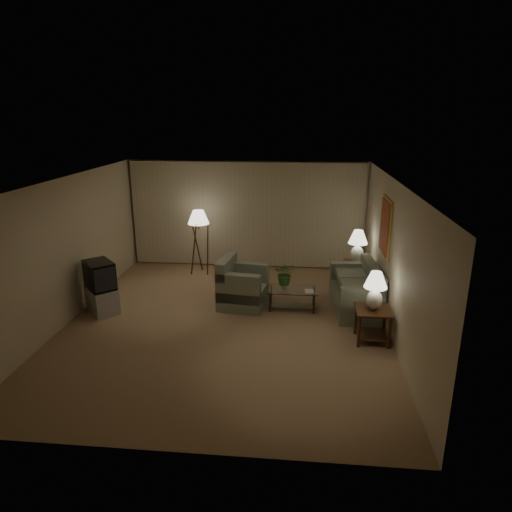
{
  "coord_description": "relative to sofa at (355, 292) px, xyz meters",
  "views": [
    {
      "loc": [
        1.34,
        -7.82,
        3.83
      ],
      "look_at": [
        0.52,
        0.6,
        1.16
      ],
      "focal_mm": 32.0,
      "sensor_mm": 36.0,
      "label": 1
    }
  ],
  "objects": [
    {
      "name": "ground",
      "position": [
        -2.5,
        -0.88,
        -0.37
      ],
      "size": [
        7.0,
        7.0,
        0.0
      ],
      "primitive_type": "plane",
      "color": "#9A7B55",
      "rests_on": "ground"
    },
    {
      "name": "room_shell",
      "position": [
        -2.48,
        0.62,
        1.38
      ],
      "size": [
        6.04,
        7.02,
        2.72
      ],
      "color": "beige",
      "rests_on": "ground"
    },
    {
      "name": "sofa",
      "position": [
        0.0,
        0.0,
        0.0
      ],
      "size": [
        1.77,
        1.05,
        0.74
      ],
      "rotation": [
        0.0,
        0.0,
        -1.51
      ],
      "color": "gray",
      "rests_on": "ground"
    },
    {
      "name": "armchair",
      "position": [
        -2.28,
        -0.03,
        0.03
      ],
      "size": [
        1.18,
        1.15,
        0.8
      ],
      "rotation": [
        0.0,
        0.0,
        1.44
      ],
      "color": "gray",
      "rests_on": "ground"
    },
    {
      "name": "side_table_near",
      "position": [
        0.15,
        -1.35,
        0.05
      ],
      "size": [
        0.6,
        0.6,
        0.6
      ],
      "color": "#351F0E",
      "rests_on": "ground"
    },
    {
      "name": "side_table_far",
      "position": [
        0.15,
        1.25,
        0.04
      ],
      "size": [
        0.55,
        0.46,
        0.6
      ],
      "color": "#351F0E",
      "rests_on": "ground"
    },
    {
      "name": "table_lamp_near",
      "position": [
        0.15,
        -1.35,
        0.63
      ],
      "size": [
        0.39,
        0.39,
        0.68
      ],
      "color": "white",
      "rests_on": "side_table_near"
    },
    {
      "name": "table_lamp_far",
      "position": [
        0.15,
        1.25,
        0.67
      ],
      "size": [
        0.43,
        0.43,
        0.74
      ],
      "color": "white",
      "rests_on": "side_table_far"
    },
    {
      "name": "coffee_table",
      "position": [
        -1.27,
        -0.1,
        -0.09
      ],
      "size": [
        1.02,
        0.56,
        0.41
      ],
      "color": "silver",
      "rests_on": "ground"
    },
    {
      "name": "tv_cabinet",
      "position": [
        -5.05,
        -0.61,
        -0.12
      ],
      "size": [
        1.19,
        1.19,
        0.5
      ],
      "primitive_type": "cube",
      "rotation": [
        0.0,
        0.0,
        -0.83
      ],
      "color": "#B0B0B3",
      "rests_on": "ground"
    },
    {
      "name": "crt_tv",
      "position": [
        -5.05,
        -0.61,
        0.41
      ],
      "size": [
        1.1,
        1.1,
        0.55
      ],
      "primitive_type": "cube",
      "rotation": [
        0.0,
        0.0,
        -0.83
      ],
      "color": "black",
      "rests_on": "tv_cabinet"
    },
    {
      "name": "floor_lamp",
      "position": [
        -3.58,
        1.83,
        0.46
      ],
      "size": [
        0.52,
        0.52,
        1.59
      ],
      "color": "#351F0E",
      "rests_on": "ground"
    },
    {
      "name": "ottoman",
      "position": [
        -2.34,
        0.86,
        -0.16
      ],
      "size": [
        0.72,
        0.72,
        0.43
      ],
      "primitive_type": "cylinder",
      "rotation": [
        0.0,
        0.0,
        -0.14
      ],
      "color": "#9C5D34",
      "rests_on": "ground"
    },
    {
      "name": "vase",
      "position": [
        -1.42,
        -0.1,
        0.12
      ],
      "size": [
        0.18,
        0.18,
        0.14
      ],
      "primitive_type": "imported",
      "rotation": [
        0.0,
        0.0,
        -0.39
      ],
      "color": "silver",
      "rests_on": "coffee_table"
    },
    {
      "name": "flowers",
      "position": [
        -1.42,
        -0.1,
        0.42
      ],
      "size": [
        0.45,
        0.4,
        0.47
      ],
      "primitive_type": "imported",
      "rotation": [
        0.0,
        0.0,
        -0.07
      ],
      "color": "#3D6D30",
      "rests_on": "vase"
    },
    {
      "name": "book",
      "position": [
        -1.02,
        -0.2,
        0.05
      ],
      "size": [
        0.19,
        0.25,
        0.02
      ],
      "primitive_type": "imported",
      "rotation": [
        0.0,
        0.0,
        0.04
      ],
      "color": "olive",
      "rests_on": "coffee_table"
    }
  ]
}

